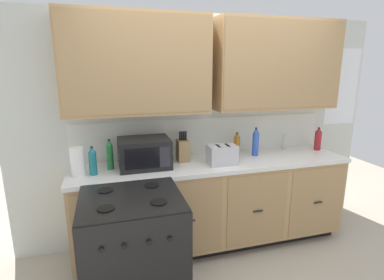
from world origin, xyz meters
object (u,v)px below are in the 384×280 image
object	(u,v)px
bottle_blue	(256,142)
bottle_teal	(93,161)
knife_block	(183,150)
bottle_green	(110,155)
stove_range	(134,253)
microwave	(144,153)
bottle_amber	(237,144)
bottle_red	(318,139)
paper_towel_roll	(77,162)
toaster	(222,155)

from	to	relation	value
bottle_blue	bottle_teal	world-z (taller)	bottle_blue
knife_block	bottle_green	world-z (taller)	knife_block
stove_range	bottle_green	size ratio (longest dim) A/B	3.30
microwave	bottle_teal	distance (m)	0.47
knife_block	bottle_amber	xyz separation A→B (m)	(0.62, 0.05, 0.01)
microwave	bottle_teal	xyz separation A→B (m)	(-0.47, -0.09, -0.01)
knife_block	bottle_red	distance (m)	1.60
paper_towel_roll	bottle_amber	bearing A→B (deg)	7.91
toaster	bottle_amber	distance (m)	0.38
microwave	toaster	xyz separation A→B (m)	(0.75, -0.12, -0.04)
knife_block	bottle_green	size ratio (longest dim) A/B	1.08
paper_towel_roll	bottle_blue	distance (m)	1.80
toaster	paper_towel_roll	world-z (taller)	paper_towel_roll
stove_range	knife_block	distance (m)	1.11
knife_block	bottle_amber	distance (m)	0.62
microwave	bottle_blue	distance (m)	1.20
paper_towel_roll	microwave	bearing A→B (deg)	8.60
stove_range	paper_towel_roll	bearing A→B (deg)	125.16
bottle_teal	bottle_green	bearing A→B (deg)	37.29
bottle_green	bottle_teal	xyz separation A→B (m)	(-0.15, -0.11, -0.01)
bottle_green	bottle_amber	size ratio (longest dim) A/B	1.15
bottle_blue	bottle_green	bearing A→B (deg)	-178.83
bottle_teal	knife_block	bearing A→B (deg)	11.19
microwave	paper_towel_roll	size ratio (longest dim) A/B	1.85
knife_block	bottle_blue	size ratio (longest dim) A/B	1.01
knife_block	paper_towel_roll	bearing A→B (deg)	-170.02
toaster	bottle_amber	size ratio (longest dim) A/B	1.12
knife_block	bottle_teal	xyz separation A→B (m)	(-0.87, -0.17, 0.01)
paper_towel_roll	bottle_teal	xyz separation A→B (m)	(0.13, 0.00, -0.00)
bottle_blue	bottle_teal	xyz separation A→B (m)	(-1.67, -0.15, -0.02)
stove_range	microwave	distance (m)	0.92
bottle_teal	bottle_amber	bearing A→B (deg)	8.46
stove_range	toaster	world-z (taller)	toaster
stove_range	bottle_blue	distance (m)	1.68
microwave	toaster	bearing A→B (deg)	-9.33
paper_towel_roll	bottle_teal	bearing A→B (deg)	1.44
microwave	stove_range	bearing A→B (deg)	-106.07
microwave	bottle_red	bearing A→B (deg)	1.83
paper_towel_roll	bottle_blue	world-z (taller)	bottle_blue
knife_block	bottle_red	world-z (taller)	knife_block
bottle_blue	bottle_teal	size ratio (longest dim) A/B	1.17
knife_block	bottle_red	size ratio (longest dim) A/B	1.17
toaster	paper_towel_roll	xyz separation A→B (m)	(-1.34, 0.03, 0.03)
paper_towel_roll	bottle_green	distance (m)	0.30
bottle_green	bottle_teal	size ratio (longest dim) A/B	1.10
microwave	knife_block	world-z (taller)	knife_block
stove_range	knife_block	bearing A→B (deg)	51.69
paper_towel_roll	bottle_amber	xyz separation A→B (m)	(1.61, 0.22, -0.01)
stove_range	bottle_red	xyz separation A→B (m)	(2.19, 0.72, 0.60)
bottle_blue	bottle_teal	bearing A→B (deg)	-175.03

